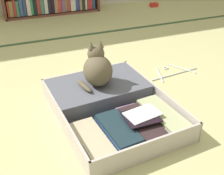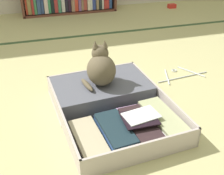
{
  "view_description": "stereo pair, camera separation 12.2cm",
  "coord_description": "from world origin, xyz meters",
  "px_view_note": "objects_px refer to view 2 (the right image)",
  "views": [
    {
      "loc": [
        -0.5,
        -1.26,
        1.01
      ],
      "look_at": [
        -0.0,
        -0.04,
        0.22
      ],
      "focal_mm": 45.55,
      "sensor_mm": 36.0,
      "label": 1
    },
    {
      "loc": [
        -0.38,
        -1.3,
        1.01
      ],
      "look_at": [
        -0.0,
        -0.04,
        0.22
      ],
      "focal_mm": 45.55,
      "sensor_mm": 36.0,
      "label": 2
    }
  ],
  "objects_px": {
    "black_cat": "(101,68)",
    "small_red_pouch": "(172,6)",
    "open_suitcase": "(111,103)",
    "clothes_hanger": "(180,75)"
  },
  "relations": [
    {
      "from": "black_cat",
      "to": "small_red_pouch",
      "type": "xyz_separation_m",
      "value": [
        1.45,
        1.86,
        -0.2
      ]
    },
    {
      "from": "small_red_pouch",
      "to": "black_cat",
      "type": "bearing_deg",
      "value": -128.0
    },
    {
      "from": "open_suitcase",
      "to": "clothes_hanger",
      "type": "bearing_deg",
      "value": 24.41
    },
    {
      "from": "open_suitcase",
      "to": "black_cat",
      "type": "height_order",
      "value": "black_cat"
    },
    {
      "from": "open_suitcase",
      "to": "small_red_pouch",
      "type": "relative_size",
      "value": 8.56
    },
    {
      "from": "clothes_hanger",
      "to": "black_cat",
      "type": "bearing_deg",
      "value": -167.99
    },
    {
      "from": "black_cat",
      "to": "small_red_pouch",
      "type": "distance_m",
      "value": 2.37
    },
    {
      "from": "black_cat",
      "to": "clothes_hanger",
      "type": "bearing_deg",
      "value": 12.01
    },
    {
      "from": "black_cat",
      "to": "open_suitcase",
      "type": "bearing_deg",
      "value": -82.54
    },
    {
      "from": "black_cat",
      "to": "clothes_hanger",
      "type": "height_order",
      "value": "black_cat"
    }
  ]
}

